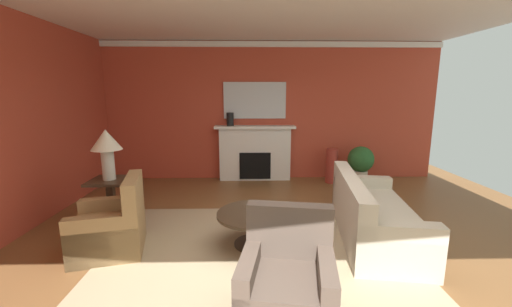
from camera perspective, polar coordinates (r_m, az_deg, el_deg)
ground_plane at (r=4.33m, az=4.21°, el=-16.14°), size 9.32×9.32×0.00m
wall_fireplace at (r=7.25m, az=1.78°, el=7.60°), size 7.77×0.12×3.09m
crown_moulding at (r=7.23m, az=1.89°, el=19.22°), size 7.77×0.08×0.12m
area_rug at (r=4.30m, az=-0.11°, el=-16.20°), size 3.76×2.61×0.01m
fireplace at (r=7.15m, az=-0.19°, el=-0.16°), size 1.80×0.35×1.25m
mantel_mirror at (r=7.14m, az=-0.22°, el=9.62°), size 1.40×0.04×0.81m
sofa at (r=4.65m, az=20.28°, el=-10.82°), size 1.20×2.21×0.85m
armchair_near_window at (r=4.41m, az=-24.65°, el=-12.22°), size 0.96×0.96×0.95m
armchair_facing_fireplace at (r=3.01m, az=5.68°, el=-22.59°), size 0.92×0.92×0.95m
coffee_table at (r=4.16m, az=-0.11°, el=-12.16°), size 1.00×1.00×0.45m
side_table at (r=5.26m, az=-24.78°, el=-7.44°), size 0.56×0.56×0.70m
table_lamp at (r=5.07m, az=-25.52°, el=1.46°), size 0.44×0.44×0.75m
vase_tall_corner at (r=7.14m, az=13.57°, el=-2.19°), size 0.26×0.26×0.76m
vase_mantel_left at (r=7.00m, az=-4.72°, el=6.20°), size 0.16×0.16×0.29m
book_red_cover at (r=4.18m, az=1.47°, el=-10.12°), size 0.27×0.20×0.03m
potted_plant at (r=7.19m, az=18.47°, el=-1.46°), size 0.56×0.56×0.83m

